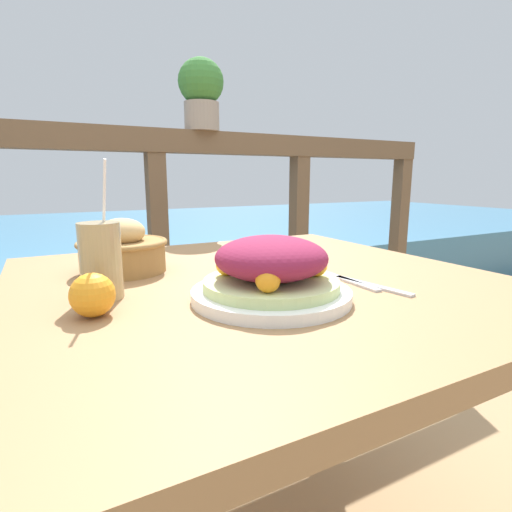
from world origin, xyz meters
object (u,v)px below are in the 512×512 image
object	(u,v)px
salad_plate	(271,273)
bread_basket	(123,250)
drink_glass	(101,260)
potted_plant	(201,91)

from	to	relation	value
salad_plate	bread_basket	distance (m)	0.40
drink_glass	potted_plant	xyz separation A→B (m)	(0.52, 0.85, 0.48)
drink_glass	bread_basket	xyz separation A→B (m)	(0.07, 0.19, -0.02)
salad_plate	potted_plant	xyz separation A→B (m)	(0.26, 1.01, 0.50)
bread_basket	potted_plant	bearing A→B (deg)	55.74
salad_plate	bread_basket	xyz separation A→B (m)	(-0.19, 0.35, 0.00)
bread_basket	drink_glass	bearing A→B (deg)	-110.28
salad_plate	drink_glass	world-z (taller)	drink_glass
bread_basket	potted_plant	size ratio (longest dim) A/B	0.72
salad_plate	bread_basket	size ratio (longest dim) A/B	1.41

